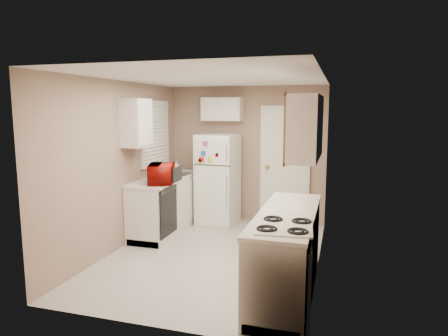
# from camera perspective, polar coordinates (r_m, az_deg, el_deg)

# --- Properties ---
(floor) EXTENTS (3.80, 3.80, 0.00)m
(floor) POSITION_cam_1_polar(r_m,az_deg,el_deg) (5.64, -1.48, -12.37)
(floor) COLOR beige
(floor) RESTS_ON ground
(ceiling) EXTENTS (3.80, 3.80, 0.00)m
(ceiling) POSITION_cam_1_polar(r_m,az_deg,el_deg) (5.29, -1.58, 12.75)
(ceiling) COLOR white
(ceiling) RESTS_ON floor
(wall_left) EXTENTS (3.80, 3.80, 0.00)m
(wall_left) POSITION_cam_1_polar(r_m,az_deg,el_deg) (5.91, -14.54, 0.36)
(wall_left) COLOR gray
(wall_left) RESTS_ON floor
(wall_right) EXTENTS (3.80, 3.80, 0.00)m
(wall_right) POSITION_cam_1_polar(r_m,az_deg,el_deg) (5.08, 13.67, -0.88)
(wall_right) COLOR gray
(wall_right) RESTS_ON floor
(wall_back) EXTENTS (2.80, 2.80, 0.00)m
(wall_back) POSITION_cam_1_polar(r_m,az_deg,el_deg) (7.15, 3.19, 1.97)
(wall_back) COLOR gray
(wall_back) RESTS_ON floor
(wall_front) EXTENTS (2.80, 2.80, 0.00)m
(wall_front) POSITION_cam_1_polar(r_m,az_deg,el_deg) (3.60, -10.93, -4.55)
(wall_front) COLOR gray
(wall_front) RESTS_ON floor
(left_counter) EXTENTS (0.60, 1.80, 0.90)m
(left_counter) POSITION_cam_1_polar(r_m,az_deg,el_deg) (6.70, -8.11, -5.06)
(left_counter) COLOR silver
(left_counter) RESTS_ON floor
(dishwasher) EXTENTS (0.03, 0.58, 0.72)m
(dishwasher) POSITION_cam_1_polar(r_m,az_deg,el_deg) (6.04, -7.98, -6.15)
(dishwasher) COLOR black
(dishwasher) RESTS_ON floor
(sink) EXTENTS (0.54, 0.74, 0.16)m
(sink) POSITION_cam_1_polar(r_m,az_deg,el_deg) (6.75, -7.66, -1.40)
(sink) COLOR gray
(sink) RESTS_ON left_counter
(microwave) EXTENTS (0.59, 0.45, 0.35)m
(microwave) POSITION_cam_1_polar(r_m,az_deg,el_deg) (6.01, -8.90, -0.78)
(microwave) COLOR #9C0D06
(microwave) RESTS_ON left_counter
(soap_bottle) EXTENTS (0.12, 0.12, 0.21)m
(soap_bottle) POSITION_cam_1_polar(r_m,az_deg,el_deg) (7.08, -6.84, 0.22)
(soap_bottle) COLOR white
(soap_bottle) RESTS_ON left_counter
(window_blinds) EXTENTS (0.10, 0.98, 1.08)m
(window_blinds) POSITION_cam_1_polar(r_m,az_deg,el_deg) (6.77, -9.79, 4.90)
(window_blinds) COLOR silver
(window_blinds) RESTS_ON wall_left
(upper_cabinet_left) EXTENTS (0.30, 0.45, 0.70)m
(upper_cabinet_left) POSITION_cam_1_polar(r_m,az_deg,el_deg) (5.98, -12.42, 6.30)
(upper_cabinet_left) COLOR silver
(upper_cabinet_left) RESTS_ON wall_left
(refrigerator) EXTENTS (0.69, 0.67, 1.57)m
(refrigerator) POSITION_cam_1_polar(r_m,az_deg,el_deg) (6.95, -0.87, -1.65)
(refrigerator) COLOR white
(refrigerator) RESTS_ON floor
(cabinet_over_fridge) EXTENTS (0.70, 0.30, 0.40)m
(cabinet_over_fridge) POSITION_cam_1_polar(r_m,az_deg,el_deg) (7.06, -0.24, 8.40)
(cabinet_over_fridge) COLOR silver
(cabinet_over_fridge) RESTS_ON wall_back
(interior_door) EXTENTS (0.86, 0.06, 2.08)m
(interior_door) POSITION_cam_1_polar(r_m,az_deg,el_deg) (7.01, 8.68, 0.27)
(interior_door) COLOR white
(interior_door) RESTS_ON floor
(right_counter) EXTENTS (0.60, 2.00, 0.90)m
(right_counter) POSITION_cam_1_polar(r_m,az_deg,el_deg) (4.52, 8.91, -11.74)
(right_counter) COLOR silver
(right_counter) RESTS_ON floor
(stove) EXTENTS (0.56, 0.67, 0.77)m
(stove) POSITION_cam_1_polar(r_m,az_deg,el_deg) (4.02, 8.51, -15.37)
(stove) COLOR white
(stove) RESTS_ON floor
(upper_cabinet_right) EXTENTS (0.30, 1.20, 0.70)m
(upper_cabinet_right) POSITION_cam_1_polar(r_m,az_deg,el_deg) (4.53, 11.70, 5.72)
(upper_cabinet_right) COLOR silver
(upper_cabinet_right) RESTS_ON wall_right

